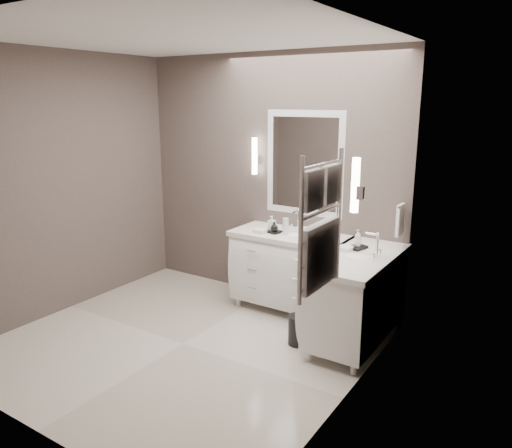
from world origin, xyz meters
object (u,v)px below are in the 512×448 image
Objects in this scene: waste_bin at (299,330)px; vanity_back at (290,267)px; towel_ladder at (320,232)px; vanity_right at (357,293)px.

vanity_back is at bearing 125.12° from waste_bin.
towel_ladder reaches higher than waste_bin.
waste_bin is (-0.43, -0.31, -0.35)m from vanity_right.
vanity_right reaches higher than waste_bin.
towel_ladder is at bearing -80.16° from vanity_right.
vanity_back is 1.00× the size of vanity_right.
towel_ladder is (0.23, -1.30, 0.91)m from vanity_right.
waste_bin is at bearing 123.43° from towel_ladder.
vanity_right is 0.63m from waste_bin.
towel_ladder is 3.26× the size of waste_bin.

